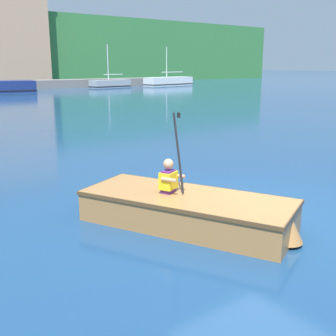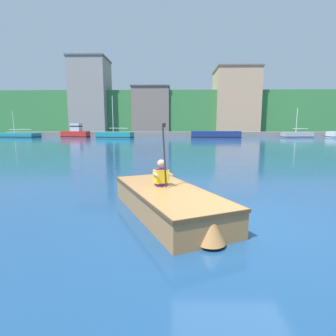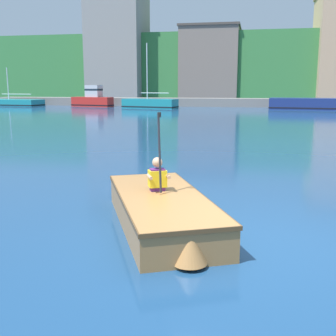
% 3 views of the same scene
% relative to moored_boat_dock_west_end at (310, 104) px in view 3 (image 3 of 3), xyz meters
% --- Properties ---
extents(ground_plane, '(300.00, 300.00, 0.00)m').
position_rel_moored_boat_dock_west_end_xyz_m(ground_plane, '(-5.30, -36.58, -0.51)').
color(ground_plane, navy).
extents(shoreline_ridge, '(120.00, 20.00, 9.35)m').
position_rel_moored_boat_dock_west_end_xyz_m(shoreline_ridge, '(-5.30, 25.04, 4.16)').
color(shoreline_ridge, '#387A3D').
rests_on(shoreline_ridge, ground).
extents(waterfront_warehouse_left, '(7.77, 7.74, 15.99)m').
position_rel_moored_boat_dock_west_end_xyz_m(waterfront_warehouse_left, '(-24.39, 16.42, 7.50)').
color(waterfront_warehouse_left, gray).
rests_on(waterfront_warehouse_left, ground).
extents(waterfront_office_block_center, '(8.17, 9.37, 10.29)m').
position_rel_moored_boat_dock_west_end_xyz_m(waterfront_office_block_center, '(-11.52, 19.11, 4.65)').
color(waterfront_office_block_center, '#75665B').
rests_on(waterfront_office_block_center, ground).
extents(marina_dock, '(59.55, 2.40, 0.90)m').
position_rel_moored_boat_dock_west_end_xyz_m(marina_dock, '(-5.30, 4.27, -0.06)').
color(marina_dock, slate).
rests_on(marina_dock, ground).
extents(moored_boat_dock_west_end, '(7.80, 3.62, 1.08)m').
position_rel_moored_boat_dock_west_end_xyz_m(moored_boat_dock_west_end, '(0.00, 0.00, 0.00)').
color(moored_boat_dock_west_end, navy).
rests_on(moored_boat_dock_west_end, ground).
extents(moored_boat_dock_west_inner, '(5.90, 2.98, 6.40)m').
position_rel_moored_boat_dock_west_end_xyz_m(moored_boat_dock_west_inner, '(-15.64, -0.52, -0.06)').
color(moored_boat_dock_west_inner, '#197A84').
rests_on(moored_boat_dock_west_inner, ground).
extents(moored_boat_dock_center_near, '(4.88, 2.35, 2.30)m').
position_rel_moored_boat_dock_west_end_xyz_m(moored_boat_dock_center_near, '(-22.57, 1.51, 0.29)').
color(moored_boat_dock_center_near, red).
rests_on(moored_boat_dock_center_near, ground).
extents(moored_boat_dock_east_inner, '(7.53, 3.50, 4.26)m').
position_rel_moored_boat_dock_west_end_xyz_m(moored_boat_dock_east_inner, '(-32.37, 1.53, -0.18)').
color(moored_boat_dock_east_inner, '#197A84').
rests_on(moored_boat_dock_east_inner, ground).
extents(rowboat_foreground, '(2.62, 3.63, 0.51)m').
position_rel_moored_boat_dock_west_end_xyz_m(rowboat_foreground, '(-6.62, -36.12, -0.23)').
color(rowboat_foreground, '#A3703D').
rests_on(rowboat_foreground, ground).
extents(person_paddler, '(0.43, 0.43, 1.31)m').
position_rel_moored_boat_dock_west_end_xyz_m(person_paddler, '(-6.78, -35.77, 0.26)').
color(person_paddler, '#592672').
rests_on(person_paddler, rowboat_foreground).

